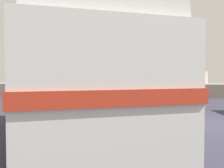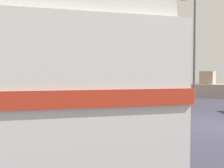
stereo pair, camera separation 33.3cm
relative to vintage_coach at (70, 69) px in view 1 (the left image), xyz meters
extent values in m
cube|color=#323140|center=(4.76, 2.65, -2.04)|extent=(32.00, 26.00, 0.02)
cube|color=#AB998B|center=(4.76, 14.45, -1.50)|extent=(31.36, 1.80, 1.10)
sphere|color=#ACA395|center=(-8.31, 14.89, -0.30)|extent=(1.31, 1.31, 1.31)
cube|color=tan|center=(-5.33, 14.95, -0.29)|extent=(1.49, 1.31, 1.33)
cube|color=tan|center=(-3.63, 14.27, -0.33)|extent=(1.29, 1.48, 1.24)
cube|color=#BA9691|center=(-0.63, 14.26, -0.49)|extent=(1.03, 1.03, 0.92)
cube|color=#A99F99|center=(1.57, 13.99, -0.39)|extent=(1.49, 1.48, 1.12)
sphere|color=#A3AA7D|center=(4.44, 14.69, -0.52)|extent=(0.87, 0.87, 0.87)
cube|color=tan|center=(7.25, 14.70, -0.42)|extent=(1.46, 1.49, 1.06)
cylinder|color=black|center=(-2.00, 2.00, -1.55)|extent=(0.62, 0.99, 0.96)
cylinder|color=black|center=(0.05, 2.82, -1.55)|extent=(0.62, 0.99, 0.96)
cylinder|color=black|center=(-0.04, -2.83, -1.55)|extent=(0.62, 0.99, 0.96)
cylinder|color=black|center=(2.00, -2.00, -1.55)|extent=(0.62, 0.99, 0.96)
cube|color=silver|center=(0.00, 0.00, -0.48)|extent=(5.38, 8.69, 2.10)
cylinder|color=silver|center=(0.00, 0.00, 0.57)|extent=(5.07, 8.30, 2.20)
cube|color=#B4301C|center=(0.00, 0.00, -0.42)|extent=(5.45, 8.78, 0.20)
cube|color=black|center=(0.00, 0.00, 0.10)|extent=(5.28, 8.39, 0.64)
cube|color=silver|center=(-1.60, 3.95, -1.35)|extent=(2.17, 1.00, 0.28)
cylinder|color=#5B5B60|center=(5.18, 9.51, 1.33)|extent=(0.14, 0.14, 6.76)
cube|color=beige|center=(4.51, 9.53, 4.61)|extent=(0.44, 0.24, 0.18)
camera|label=1|loc=(1.78, -6.76, -0.15)|focal=39.84mm
camera|label=2|loc=(2.11, -6.72, -0.15)|focal=39.84mm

